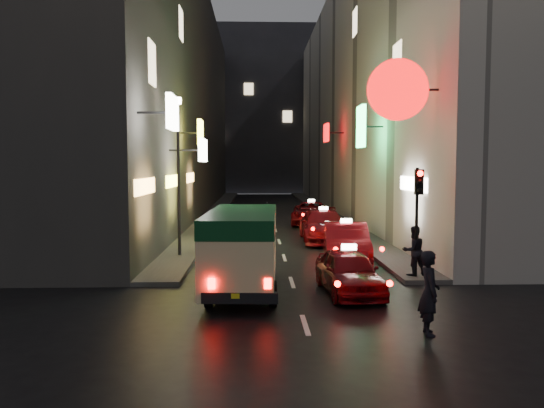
{
  "coord_description": "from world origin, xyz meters",
  "views": [
    {
      "loc": [
        -1.15,
        -8.11,
        3.73
      ],
      "look_at": [
        -0.49,
        13.0,
        2.18
      ],
      "focal_mm": 35.0,
      "sensor_mm": 36.0,
      "label": 1
    }
  ],
  "objects": [
    {
      "name": "ground",
      "position": [
        0.0,
        0.0,
        0.0
      ],
      "size": [
        120.0,
        120.0,
        0.0
      ],
      "primitive_type": "plane",
      "color": "black",
      "rests_on": "ground"
    },
    {
      "name": "building_left",
      "position": [
        -8.0,
        33.99,
        9.0
      ],
      "size": [
        7.59,
        52.0,
        18.0
      ],
      "color": "#353331",
      "rests_on": "ground"
    },
    {
      "name": "building_right",
      "position": [
        8.0,
        33.99,
        9.0
      ],
      "size": [
        8.41,
        52.0,
        18.0
      ],
      "color": "#B4AEA5",
      "rests_on": "ground"
    },
    {
      "name": "building_far",
      "position": [
        0.0,
        66.0,
        11.0
      ],
      "size": [
        30.0,
        10.0,
        22.0
      ],
      "primitive_type": "cube",
      "color": "#36363C",
      "rests_on": "ground"
    },
    {
      "name": "sidewalk_left",
      "position": [
        -4.25,
        34.0,
        0.07
      ],
      "size": [
        1.5,
        52.0,
        0.15
      ],
      "primitive_type": "cube",
      "color": "#4A4745",
      "rests_on": "ground"
    },
    {
      "name": "sidewalk_right",
      "position": [
        4.25,
        34.0,
        0.07
      ],
      "size": [
        1.5,
        52.0,
        0.15
      ],
      "primitive_type": "cube",
      "color": "#4A4745",
      "rests_on": "ground"
    },
    {
      "name": "minibus",
      "position": [
        -1.55,
        7.39,
        1.5
      ],
      "size": [
        2.19,
        5.62,
        2.38
      ],
      "color": "beige",
      "rests_on": "ground"
    },
    {
      "name": "taxi_near",
      "position": [
        1.55,
        7.02,
        0.74
      ],
      "size": [
        2.25,
        4.8,
        1.66
      ],
      "color": "#65090F",
      "rests_on": "ground"
    },
    {
      "name": "taxi_second",
      "position": [
        2.32,
        11.95,
        0.89
      ],
      "size": [
        2.83,
        5.77,
        1.94
      ],
      "color": "#65090F",
      "rests_on": "ground"
    },
    {
      "name": "taxi_third",
      "position": [
        2.16,
        17.56,
        0.9
      ],
      "size": [
        2.39,
        5.69,
        1.97
      ],
      "color": "#65090F",
      "rests_on": "ground"
    },
    {
      "name": "taxi_far",
      "position": [
        2.35,
        24.9,
        0.83
      ],
      "size": [
        2.75,
        5.44,
        1.83
      ],
      "color": "#65090F",
      "rests_on": "ground"
    },
    {
      "name": "pedestrian_crossing",
      "position": [
        2.66,
        3.23,
        1.06
      ],
      "size": [
        0.5,
        0.73,
        2.12
      ],
      "primitive_type": "imported",
      "rotation": [
        0.0,
        0.0,
        1.5
      ],
      "color": "black",
      "rests_on": "ground"
    },
    {
      "name": "pedestrian_sidewalk",
      "position": [
        3.98,
        8.77,
        1.07
      ],
      "size": [
        0.78,
        0.59,
        1.83
      ],
      "primitive_type": "imported",
      "rotation": [
        0.0,
        0.0,
        3.39
      ],
      "color": "black",
      "rests_on": "sidewalk_right"
    },
    {
      "name": "traffic_light",
      "position": [
        4.0,
        8.47,
        2.69
      ],
      "size": [
        0.26,
        0.43,
        3.5
      ],
      "color": "black",
      "rests_on": "sidewalk_right"
    },
    {
      "name": "lamp_post",
      "position": [
        -4.2,
        13.0,
        3.72
      ],
      "size": [
        0.28,
        0.28,
        6.22
      ],
      "color": "black",
      "rests_on": "sidewalk_left"
    }
  ]
}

